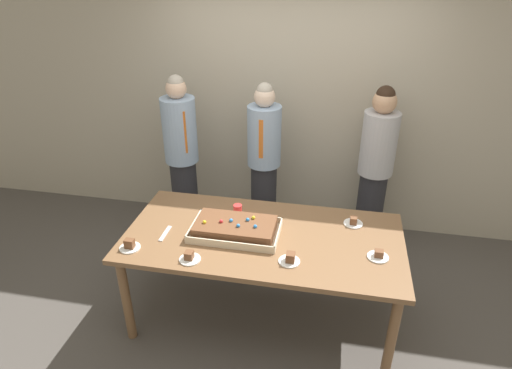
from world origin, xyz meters
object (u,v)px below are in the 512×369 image
(plated_slice_far_right, at_px, (353,222))
(person_serving_front, at_px, (375,167))
(plated_slice_near_left, at_px, (378,256))
(party_table, at_px, (263,244))
(sheet_cake, at_px, (235,228))
(cake_server_utensil, at_px, (165,233))
(person_green_shirt_behind, at_px, (264,163))
(plated_slice_near_right, at_px, (130,246))
(plated_slice_center_front, at_px, (290,259))
(person_striped_tie_right, at_px, (182,157))
(plated_slice_far_left, at_px, (190,257))
(drink_cup_nearest, at_px, (238,211))

(plated_slice_far_right, distance_m, person_serving_front, 0.96)
(plated_slice_near_left, bearing_deg, party_table, 172.51)
(party_table, bearing_deg, sheet_cake, -175.44)
(plated_slice_near_left, xyz_separation_m, cake_server_utensil, (-1.57, -0.01, -0.01))
(person_serving_front, bearing_deg, person_green_shirt_behind, -42.88)
(cake_server_utensil, bearing_deg, plated_slice_near_right, -128.85)
(plated_slice_center_front, height_order, person_striped_tie_right, person_striped_tie_right)
(sheet_cake, bearing_deg, plated_slice_far_left, -122.58)
(party_table, xyz_separation_m, person_green_shirt_behind, (-0.19, 1.11, 0.15))
(cake_server_utensil, bearing_deg, person_striped_tie_right, 103.35)
(plated_slice_far_right, bearing_deg, plated_slice_near_left, -66.68)
(party_table, relative_size, person_serving_front, 1.26)
(plated_slice_near_right, bearing_deg, plated_slice_far_left, -5.22)
(plated_slice_near_right, relative_size, plated_slice_center_front, 1.00)
(plated_slice_far_left, height_order, person_striped_tie_right, person_striped_tie_right)
(cake_server_utensil, bearing_deg, person_green_shirt_behind, 66.29)
(drink_cup_nearest, distance_m, person_green_shirt_behind, 0.88)
(sheet_cake, bearing_deg, person_serving_front, 48.88)
(plated_slice_far_left, bearing_deg, person_green_shirt_behind, 80.32)
(drink_cup_nearest, bearing_deg, person_serving_front, 41.32)
(person_serving_front, height_order, person_green_shirt_behind, person_green_shirt_behind)
(party_table, relative_size, person_green_shirt_behind, 1.26)
(plated_slice_center_front, bearing_deg, plated_slice_near_right, -176.71)
(plated_slice_near_left, bearing_deg, plated_slice_far_left, -167.82)
(person_green_shirt_behind, bearing_deg, plated_slice_near_right, -25.42)
(drink_cup_nearest, height_order, person_serving_front, person_serving_front)
(sheet_cake, xyz_separation_m, plated_slice_far_left, (-0.24, -0.37, -0.03))
(plated_slice_far_right, height_order, plated_slice_center_front, plated_slice_center_front)
(plated_slice_near_left, relative_size, plated_slice_center_front, 1.00)
(person_serving_front, bearing_deg, plated_slice_far_right, 28.92)
(plated_slice_near_right, distance_m, plated_slice_center_front, 1.15)
(person_green_shirt_behind, distance_m, person_striped_tie_right, 0.82)
(plated_slice_far_left, relative_size, drink_cup_nearest, 1.50)
(sheet_cake, distance_m, plated_slice_near_left, 1.06)
(sheet_cake, bearing_deg, party_table, 4.56)
(person_serving_front, bearing_deg, cake_server_utensil, -8.92)
(sheet_cake, height_order, drink_cup_nearest, sheet_cake)
(cake_server_utensil, bearing_deg, plated_slice_near_left, 0.44)
(sheet_cake, height_order, plated_slice_near_right, sheet_cake)
(sheet_cake, bearing_deg, cake_server_utensil, -168.61)
(party_table, relative_size, plated_slice_center_front, 13.93)
(plated_slice_near_right, relative_size, drink_cup_nearest, 1.50)
(plated_slice_near_right, xyz_separation_m, person_striped_tie_right, (-0.10, 1.41, 0.07))
(plated_slice_far_left, bearing_deg, cake_server_utensil, 137.00)
(plated_slice_near_left, bearing_deg, plated_slice_center_front, -164.28)
(plated_slice_near_left, relative_size, person_green_shirt_behind, 0.09)
(sheet_cake, bearing_deg, plated_slice_near_left, -5.07)
(party_table, height_order, sheet_cake, sheet_cake)
(person_green_shirt_behind, bearing_deg, drink_cup_nearest, -2.90)
(party_table, distance_m, person_striped_tie_right, 1.48)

